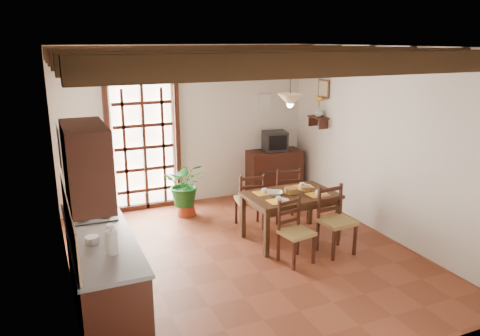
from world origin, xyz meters
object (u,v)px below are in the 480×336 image
dining_table (291,200)px  crt_tv (275,141)px  kitchen_counter (102,272)px  chair_near_right (336,233)px  potted_plant (186,183)px  chair_far_left (250,210)px  chair_near_left (295,243)px  pendant_lamp (290,99)px  chair_far_right (285,204)px  sideboard (274,172)px

dining_table → crt_tv: 2.14m
kitchen_counter → chair_near_right: size_ratio=2.39×
potted_plant → kitchen_counter: bearing=-124.8°
chair_near_right → chair_far_left: 1.49m
chair_near_left → chair_near_right: chair_near_right is taller
kitchen_counter → pendant_lamp: pendant_lamp is taller
potted_plant → crt_tv: bearing=12.0°
chair_far_left → pendant_lamp: size_ratio=1.08×
crt_tv → potted_plant: bearing=-157.2°
kitchen_counter → chair_near_right: kitchen_counter is taller
chair_far_left → crt_tv: 1.87m
dining_table → chair_near_left: (-0.30, -0.68, -0.35)m
chair_far_left → chair_near_left: bearing=102.6°
chair_near_right → dining_table: bearing=113.8°
chair_near_right → chair_far_left: bearing=113.9°
chair_near_left → crt_tv: crt_tv is taller
dining_table → chair_far_right: chair_far_right is taller
chair_near_right → sideboard: 2.65m
chair_near_right → potted_plant: (-1.48, 2.21, 0.28)m
kitchen_counter → chair_near_left: size_ratio=2.63×
dining_table → chair_near_left: bearing=-116.2°
chair_near_left → pendant_lamp: bearing=58.3°
dining_table → sideboard: (0.76, 1.96, -0.19)m
dining_table → sideboard: bearing=66.6°
kitchen_counter → chair_far_left: size_ratio=2.48×
chair_near_left → chair_far_left: chair_far_left is taller
dining_table → chair_far_left: size_ratio=1.48×
dining_table → potted_plant: size_ratio=0.68×
sideboard → pendant_lamp: size_ratio=1.20×
chair_near_right → crt_tv: bearing=76.7°
sideboard → potted_plant: 1.93m
chair_far_right → crt_tv: size_ratio=1.91×
kitchen_counter → chair_near_left: kitchen_counter is taller
chair_near_right → pendant_lamp: 1.97m
chair_far_right → pendant_lamp: pendant_lamp is taller
chair_far_right → crt_tv: (0.46, 1.27, 0.76)m
chair_near_left → crt_tv: 2.94m
chair_far_left → potted_plant: (-0.77, 0.89, 0.29)m
chair_far_left → sideboard: chair_far_left is taller
crt_tv → sideboard: bearing=100.8°
chair_far_left → potted_plant: bearing=-39.1°
chair_far_left → sideboard: size_ratio=0.90×
kitchen_counter → pendant_lamp: (2.81, 0.97, 1.60)m
sideboard → crt_tv: 0.62m
sideboard → kitchen_counter: bearing=-137.9°
pendant_lamp → chair_far_right: bearing=62.9°
chair_near_left → potted_plant: bearing=99.7°
pendant_lamp → dining_table: bearing=-90.0°
potted_plant → pendant_lamp: bearing=-52.3°
chair_near_left → crt_tv: bearing=57.6°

